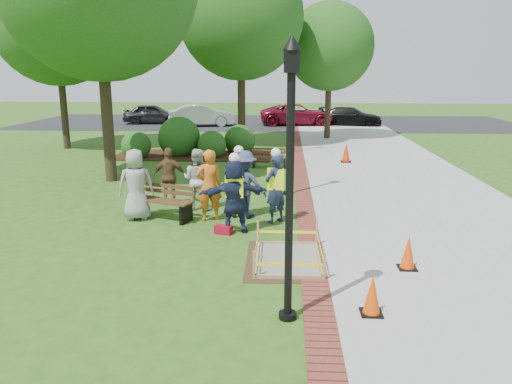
# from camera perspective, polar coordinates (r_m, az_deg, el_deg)

# --- Properties ---
(ground) EXTENTS (100.00, 100.00, 0.00)m
(ground) POSITION_cam_1_polar(r_m,az_deg,el_deg) (10.87, -3.03, -6.60)
(ground) COLOR #285116
(ground) RESTS_ON ground
(sidewalk) EXTENTS (6.00, 60.00, 0.02)m
(sidewalk) POSITION_cam_1_polar(r_m,az_deg,el_deg) (20.83, 13.98, 2.93)
(sidewalk) COLOR #9E9E99
(sidewalk) RESTS_ON ground
(brick_edging) EXTENTS (0.50, 60.00, 0.03)m
(brick_edging) POSITION_cam_1_polar(r_m,az_deg,el_deg) (20.48, 4.99, 3.12)
(brick_edging) COLOR maroon
(brick_edging) RESTS_ON ground
(mulch_bed) EXTENTS (7.00, 3.00, 0.05)m
(mulch_bed) POSITION_cam_1_polar(r_m,az_deg,el_deg) (22.83, -7.16, 4.18)
(mulch_bed) COLOR #381E0F
(mulch_bed) RESTS_ON ground
(parking_lot) EXTENTS (36.00, 12.00, 0.01)m
(parking_lot) POSITION_cam_1_polar(r_m,az_deg,el_deg) (37.34, 1.65, 7.95)
(parking_lot) COLOR black
(parking_lot) RESTS_ON ground
(wet_concrete_pad) EXTENTS (1.74, 2.33, 0.55)m
(wet_concrete_pad) POSITION_cam_1_polar(r_m,az_deg,el_deg) (10.20, 3.68, -6.61)
(wet_concrete_pad) COLOR #47331E
(wet_concrete_pad) RESTS_ON ground
(bench_near) EXTENTS (1.73, 1.09, 0.89)m
(bench_near) POSITION_cam_1_polar(r_m,az_deg,el_deg) (13.16, -10.62, -1.88)
(bench_near) COLOR #57311D
(bench_near) RESTS_ON ground
(bench_far) EXTENTS (1.45, 0.59, 0.77)m
(bench_far) POSITION_cam_1_polar(r_m,az_deg,el_deg) (19.82, 1.54, 3.48)
(bench_far) COLOR #4E311A
(bench_far) RESTS_ON ground
(cone_front) EXTENTS (0.35, 0.35, 0.69)m
(cone_front) POSITION_cam_1_polar(r_m,az_deg,el_deg) (8.21, 13.14, -11.46)
(cone_front) COLOR black
(cone_front) RESTS_ON ground
(cone_back) EXTENTS (0.35, 0.35, 0.70)m
(cone_back) POSITION_cam_1_polar(r_m,az_deg,el_deg) (10.15, 16.99, -6.70)
(cone_back) COLOR black
(cone_back) RESTS_ON ground
(cone_far) EXTENTS (0.42, 0.42, 0.83)m
(cone_far) POSITION_cam_1_polar(r_m,az_deg,el_deg) (21.29, 10.26, 4.41)
(cone_far) COLOR black
(cone_far) RESTS_ON ground
(toolbox) EXTENTS (0.45, 0.34, 0.20)m
(toolbox) POSITION_cam_1_polar(r_m,az_deg,el_deg) (11.87, -3.73, -4.32)
(toolbox) COLOR maroon
(toolbox) RESTS_ON ground
(lamp_near) EXTENTS (0.28, 0.28, 4.26)m
(lamp_near) POSITION_cam_1_polar(r_m,az_deg,el_deg) (7.25, 3.92, 3.40)
(lamp_near) COLOR black
(lamp_near) RESTS_ON ground
(lamp_mid) EXTENTS (0.28, 0.28, 4.26)m
(lamp_mid) POSITION_cam_1_polar(r_m,az_deg,el_deg) (15.18, 3.74, 8.82)
(lamp_mid) COLOR black
(lamp_mid) RESTS_ON ground
(lamp_far) EXTENTS (0.28, 0.28, 4.26)m
(lamp_far) POSITION_cam_1_polar(r_m,az_deg,el_deg) (23.16, 3.68, 10.52)
(lamp_far) COLOR black
(lamp_far) RESTS_ON ground
(tree_back) EXTENTS (6.11, 6.11, 9.36)m
(tree_back) POSITION_cam_1_polar(r_m,az_deg,el_deg) (25.64, -1.74, 19.38)
(tree_back) COLOR #3D2D1E
(tree_back) RESTS_ON ground
(tree_right) EXTENTS (4.81, 4.81, 7.44)m
(tree_right) POSITION_cam_1_polar(r_m,az_deg,el_deg) (28.63, 8.44, 16.10)
(tree_right) COLOR #3D2D1E
(tree_right) RESTS_ON ground
(tree_far) EXTENTS (5.92, 5.92, 8.94)m
(tree_far) POSITION_cam_1_polar(r_m,az_deg,el_deg) (26.37, -21.89, 17.58)
(tree_far) COLOR #3D2D1E
(tree_far) RESTS_ON ground
(shrub_a) EXTENTS (1.29, 1.29, 1.29)m
(shrub_a) POSITION_cam_1_polar(r_m,az_deg,el_deg) (22.72, -13.46, 3.81)
(shrub_a) COLOR #184A15
(shrub_a) RESTS_ON ground
(shrub_b) EXTENTS (1.90, 1.90, 1.90)m
(shrub_b) POSITION_cam_1_polar(r_m,az_deg,el_deg) (23.07, -8.70, 4.18)
(shrub_b) COLOR #184A15
(shrub_b) RESTS_ON ground
(shrub_c) EXTENTS (1.28, 1.28, 1.28)m
(shrub_c) POSITION_cam_1_polar(r_m,az_deg,el_deg) (22.36, -5.04, 3.98)
(shrub_c) COLOR #184A15
(shrub_c) RESTS_ON ground
(shrub_d) EXTENTS (1.45, 1.45, 1.45)m
(shrub_d) POSITION_cam_1_polar(r_m,az_deg,el_deg) (23.33, -1.86, 4.43)
(shrub_d) COLOR #184A15
(shrub_d) RESTS_ON ground
(shrub_e) EXTENTS (0.94, 0.94, 0.94)m
(shrub_e) POSITION_cam_1_polar(r_m,az_deg,el_deg) (24.17, -6.42, 4.68)
(shrub_e) COLOR #184A15
(shrub_e) RESTS_ON ground
(casual_person_a) EXTENTS (0.67, 0.52, 1.84)m
(casual_person_a) POSITION_cam_1_polar(r_m,az_deg,el_deg) (13.15, -13.56, 0.81)
(casual_person_a) COLOR #989898
(casual_person_a) RESTS_ON ground
(casual_person_b) EXTENTS (0.69, 0.58, 1.84)m
(casual_person_b) POSITION_cam_1_polar(r_m,az_deg,el_deg) (12.76, -5.39, 0.76)
(casual_person_b) COLOR orange
(casual_person_b) RESTS_ON ground
(casual_person_c) EXTENTS (0.62, 0.49, 1.70)m
(casual_person_c) POSITION_cam_1_polar(r_m,az_deg,el_deg) (13.84, -6.73, 1.45)
(casual_person_c) COLOR silver
(casual_person_c) RESTS_ON ground
(casual_person_d) EXTENTS (0.53, 0.35, 1.65)m
(casual_person_d) POSITION_cam_1_polar(r_m,az_deg,el_deg) (14.42, -9.83, 1.73)
(casual_person_d) COLOR brown
(casual_person_d) RESTS_ON ground
(casual_person_e) EXTENTS (0.62, 0.46, 1.76)m
(casual_person_e) POSITION_cam_1_polar(r_m,az_deg,el_deg) (13.02, -1.30, 0.89)
(casual_person_e) COLOR #394064
(casual_person_e) RESTS_ON ground
(hivis_worker_a) EXTENTS (0.65, 0.51, 1.93)m
(hivis_worker_a) POSITION_cam_1_polar(r_m,az_deg,el_deg) (11.74, -2.46, -0.18)
(hivis_worker_a) COLOR #181C3F
(hivis_worker_a) RESTS_ON ground
(hivis_worker_b) EXTENTS (0.65, 0.66, 1.91)m
(hivis_worker_b) POSITION_cam_1_polar(r_m,az_deg,el_deg) (12.53, 2.25, 0.68)
(hivis_worker_b) COLOR #161F3A
(hivis_worker_b) RESTS_ON ground
(hivis_worker_c) EXTENTS (0.63, 0.48, 1.89)m
(hivis_worker_c) POSITION_cam_1_polar(r_m,az_deg,el_deg) (13.05, -1.96, 1.18)
(hivis_worker_c) COLOR #16283B
(hivis_worker_c) RESTS_ON ground
(parked_car_a) EXTENTS (2.72, 5.00, 1.55)m
(parked_car_a) POSITION_cam_1_polar(r_m,az_deg,el_deg) (37.27, -11.64, 7.66)
(parked_car_a) COLOR #242427
(parked_car_a) RESTS_ON ground
(parked_car_b) EXTENTS (3.25, 5.32, 1.62)m
(parked_car_b) POSITION_cam_1_polar(r_m,az_deg,el_deg) (35.01, -6.23, 7.48)
(parked_car_b) COLOR #B5B5BB
(parked_car_b) RESTS_ON ground
(parked_car_c) EXTENTS (2.58, 5.09, 1.60)m
(parked_car_c) POSITION_cam_1_polar(r_m,az_deg,el_deg) (35.75, 4.77, 7.65)
(parked_car_c) COLOR maroon
(parked_car_c) RESTS_ON ground
(parked_car_d) EXTENTS (2.58, 4.51, 1.38)m
(parked_car_d) POSITION_cam_1_polar(r_m,az_deg,el_deg) (36.03, 10.68, 7.51)
(parked_car_d) COLOR black
(parked_car_d) RESTS_ON ground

